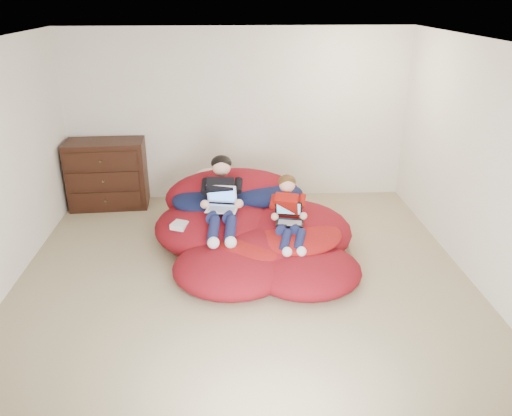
{
  "coord_description": "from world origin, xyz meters",
  "views": [
    {
      "loc": [
        -0.13,
        -4.73,
        2.93
      ],
      "look_at": [
        0.16,
        0.38,
        0.7
      ],
      "focal_mm": 35.0,
      "sensor_mm": 36.0,
      "label": 1
    }
  ],
  "objects_px": {
    "older_boy": "(222,195)",
    "laptop_white": "(222,202)",
    "beanbag_pile": "(253,230)",
    "laptop_black": "(289,216)",
    "younger_boy": "(289,210)",
    "dresser": "(108,174)"
  },
  "relations": [
    {
      "from": "dresser",
      "to": "beanbag_pile",
      "type": "distance_m",
      "value": 2.52
    },
    {
      "from": "beanbag_pile",
      "to": "laptop_black",
      "type": "xyz_separation_m",
      "value": [
        0.41,
        -0.29,
        0.3
      ]
    },
    {
      "from": "dresser",
      "to": "laptop_white",
      "type": "relative_size",
      "value": 2.8
    },
    {
      "from": "older_boy",
      "to": "laptop_black",
      "type": "xyz_separation_m",
      "value": [
        0.77,
        -0.35,
        -0.13
      ]
    },
    {
      "from": "beanbag_pile",
      "to": "laptop_black",
      "type": "height_order",
      "value": "beanbag_pile"
    },
    {
      "from": "laptop_white",
      "to": "laptop_black",
      "type": "xyz_separation_m",
      "value": [
        0.77,
        -0.25,
        -0.09
      ]
    },
    {
      "from": "older_boy",
      "to": "beanbag_pile",
      "type": "bearing_deg",
      "value": -9.48
    },
    {
      "from": "older_boy",
      "to": "laptop_white",
      "type": "bearing_deg",
      "value": -90.0
    },
    {
      "from": "laptop_white",
      "to": "beanbag_pile",
      "type": "bearing_deg",
      "value": 5.9
    },
    {
      "from": "younger_boy",
      "to": "beanbag_pile",
      "type": "bearing_deg",
      "value": 149.3
    },
    {
      "from": "older_boy",
      "to": "laptop_black",
      "type": "distance_m",
      "value": 0.86
    },
    {
      "from": "dresser",
      "to": "older_boy",
      "type": "xyz_separation_m",
      "value": [
        1.67,
        -1.4,
        0.19
      ]
    },
    {
      "from": "beanbag_pile",
      "to": "laptop_black",
      "type": "relative_size",
      "value": 6.79
    },
    {
      "from": "beanbag_pile",
      "to": "older_boy",
      "type": "bearing_deg",
      "value": 170.52
    },
    {
      "from": "older_boy",
      "to": "younger_boy",
      "type": "xyz_separation_m",
      "value": [
        0.77,
        -0.3,
        -0.08
      ]
    },
    {
      "from": "laptop_white",
      "to": "laptop_black",
      "type": "distance_m",
      "value": 0.82
    },
    {
      "from": "beanbag_pile",
      "to": "younger_boy",
      "type": "relative_size",
      "value": 2.56
    },
    {
      "from": "younger_boy",
      "to": "older_boy",
      "type": "bearing_deg",
      "value": 158.55
    },
    {
      "from": "older_boy",
      "to": "laptop_white",
      "type": "distance_m",
      "value": 0.11
    },
    {
      "from": "older_boy",
      "to": "laptop_black",
      "type": "bearing_deg",
      "value": -24.47
    },
    {
      "from": "dresser",
      "to": "laptop_white",
      "type": "distance_m",
      "value": 2.25
    },
    {
      "from": "older_boy",
      "to": "laptop_white",
      "type": "xyz_separation_m",
      "value": [
        0.0,
        -0.1,
        -0.05
      ]
    }
  ]
}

